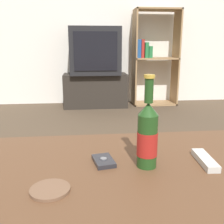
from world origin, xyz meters
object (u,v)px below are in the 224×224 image
object	(u,v)px
bookshelf	(153,56)
cell_phone	(104,161)
remote_control	(205,160)
beer_bottle	(147,135)
television	(95,51)
tv_stand	(95,90)

from	to	relation	value
bookshelf	cell_phone	xyz separation A→B (m)	(-0.86, -2.75, -0.21)
remote_control	cell_phone	bearing A→B (deg)	178.00
bookshelf	remote_control	world-z (taller)	bookshelf
bookshelf	beer_bottle	distance (m)	2.88
bookshelf	beer_bottle	world-z (taller)	bookshelf
television	bookshelf	world-z (taller)	bookshelf
television	bookshelf	xyz separation A→B (m)	(0.78, 0.06, -0.07)
bookshelf	television	bearing A→B (deg)	-175.93
cell_phone	remote_control	distance (m)	0.32
tv_stand	beer_bottle	xyz separation A→B (m)	(0.05, -2.74, 0.32)
cell_phone	bookshelf	bearing A→B (deg)	61.91
bookshelf	cell_phone	distance (m)	2.89
television	bookshelf	size ratio (longest dim) A/B	0.50
television	remote_control	world-z (taller)	television
television	beer_bottle	size ratio (longest dim) A/B	2.23
television	beer_bottle	xyz separation A→B (m)	(0.05, -2.73, -0.19)
cell_phone	remote_control	size ratio (longest dim) A/B	0.69
cell_phone	television	bearing A→B (deg)	77.52
tv_stand	television	distance (m)	0.51
bookshelf	cell_phone	size ratio (longest dim) A/B	12.33
tv_stand	television	bearing A→B (deg)	-90.00
cell_phone	remote_control	bearing A→B (deg)	-16.37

